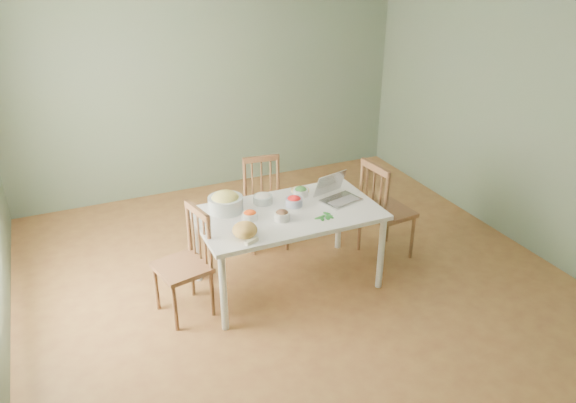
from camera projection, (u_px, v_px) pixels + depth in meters
name	position (u px, v px, depth m)	size (l,w,h in m)	color
floor	(295.00, 280.00, 5.35)	(5.00, 5.00, 0.00)	brown
wall_back	(210.00, 83.00, 6.81)	(5.00, 0.00, 2.70)	#586C52
wall_front	(510.00, 313.00, 2.71)	(5.00, 0.00, 2.70)	#586C52
wall_right	(517.00, 114.00, 5.68)	(0.00, 5.00, 2.70)	#586C52
dining_table	(288.00, 248.00, 5.15)	(1.64, 0.92, 0.77)	white
chair_far	(266.00, 205.00, 5.77)	(0.42, 0.40, 0.95)	brown
chair_left	(181.00, 265.00, 4.70)	(0.43, 0.41, 0.97)	brown
chair_right	(388.00, 209.00, 5.58)	(0.46, 0.44, 1.04)	brown
bread_boule	(245.00, 230.00, 4.53)	(0.21, 0.21, 0.13)	tan
butter_stick	(252.00, 241.00, 4.47)	(0.12, 0.04, 0.03)	beige
bowl_squash	(225.00, 202.00, 4.95)	(0.31, 0.31, 0.18)	#DDC26D
bowl_carrot	(250.00, 215.00, 4.84)	(0.14, 0.14, 0.08)	#F45301
bowl_onion	(263.00, 198.00, 5.12)	(0.18, 0.18, 0.10)	silver
bowl_mushroom	(282.00, 215.00, 4.82)	(0.14, 0.14, 0.09)	black
bowl_redpep	(294.00, 201.00, 5.07)	(0.16, 0.16, 0.09)	#B91D05
bowl_broccoli	(301.00, 191.00, 5.26)	(0.14, 0.14, 0.09)	#244C1F
flatbread	(300.00, 190.00, 5.37)	(0.18, 0.18, 0.02)	beige
basil_bunch	(323.00, 216.00, 4.88)	(0.19, 0.19, 0.02)	#1E5124
laptop	(342.00, 190.00, 5.12)	(0.35, 0.32, 0.23)	silver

